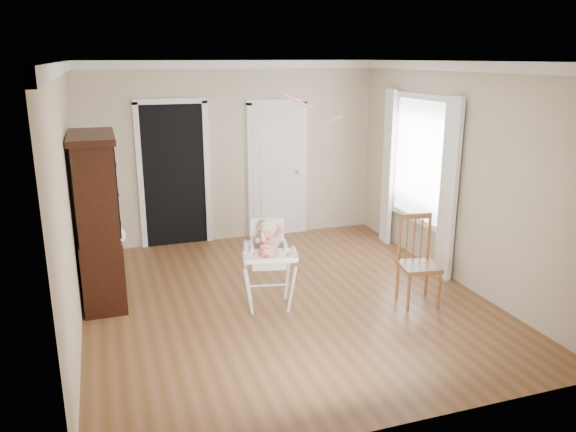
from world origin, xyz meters
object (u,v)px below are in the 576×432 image
object	(u,v)px
high_chair	(269,254)
dining_chair	(418,263)
sippy_cup	(246,247)
cake	(268,251)
china_cabinet	(99,219)

from	to	relation	value
high_chair	dining_chair	xyz separation A→B (m)	(1.65, -0.43, -0.15)
sippy_cup	cake	bearing A→B (deg)	-36.41
china_cabinet	cake	bearing A→B (deg)	-31.82
high_chair	china_cabinet	world-z (taller)	china_cabinet
cake	sippy_cup	world-z (taller)	sippy_cup
sippy_cup	dining_chair	xyz separation A→B (m)	(1.93, -0.35, -0.30)
high_chair	china_cabinet	bearing A→B (deg)	167.66
cake	dining_chair	xyz separation A→B (m)	(1.72, -0.20, -0.28)
cake	sippy_cup	bearing A→B (deg)	143.59
china_cabinet	dining_chair	size ratio (longest dim) A/B	1.90
high_chair	cake	bearing A→B (deg)	-94.78
sippy_cup	china_cabinet	bearing A→B (deg)	148.86
dining_chair	high_chair	bearing A→B (deg)	174.96
dining_chair	sippy_cup	bearing A→B (deg)	179.23
high_chair	cake	xyz separation A→B (m)	(-0.07, -0.23, 0.13)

